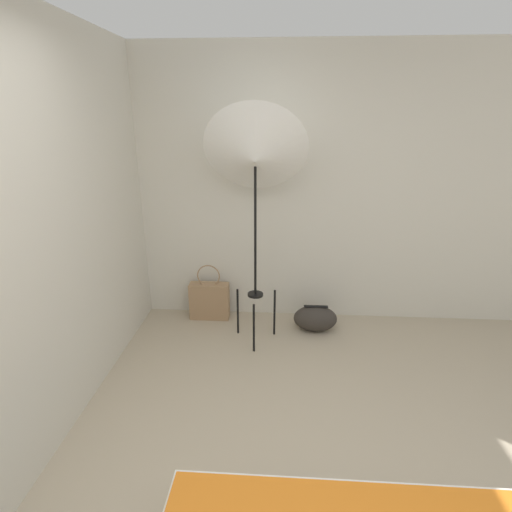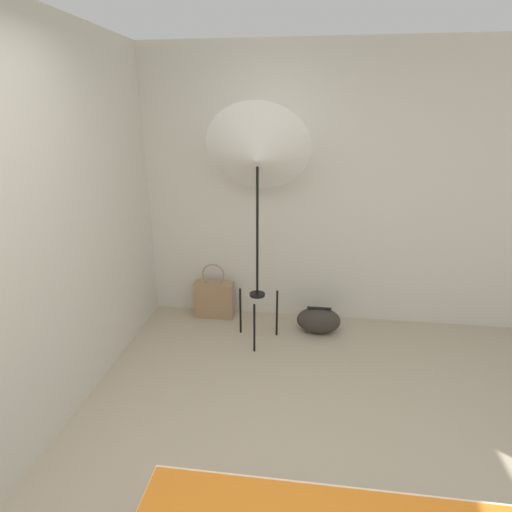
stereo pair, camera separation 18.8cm
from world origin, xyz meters
TOP-DOWN VIEW (x-y plane):
  - wall_back at (0.00, 2.55)m, footprint 8.00×0.05m
  - wall_side_left at (-1.49, 1.00)m, footprint 0.05×8.00m
  - photo_umbrella at (-0.31, 1.99)m, footprint 0.86×0.61m
  - tote_bag at (-0.80, 2.38)m, footprint 0.40×0.14m
  - duffel_bag at (0.26, 2.19)m, footprint 0.42×0.25m

SIDE VIEW (x-z plane):
  - duffel_bag at x=0.26m, z-range 0.00..0.26m
  - tote_bag at x=-0.80m, z-range -0.09..0.49m
  - wall_back at x=0.00m, z-range 0.00..2.60m
  - wall_side_left at x=-1.49m, z-range 0.00..2.60m
  - photo_umbrella at x=-0.31m, z-range 0.63..2.71m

